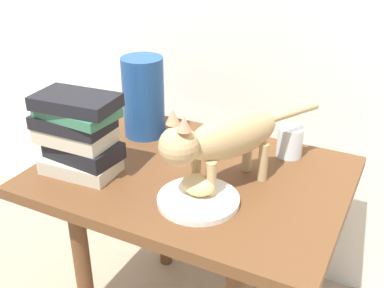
{
  "coord_description": "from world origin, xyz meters",
  "views": [
    {
      "loc": [
        0.47,
        -0.93,
        1.16
      ],
      "look_at": [
        0.0,
        0.0,
        0.63
      ],
      "focal_mm": 43.74,
      "sensor_mm": 36.0,
      "label": 1
    }
  ],
  "objects_px": {
    "cat": "(223,138)",
    "book_stack": "(78,133)",
    "plate": "(198,200)",
    "bread_roll": "(198,185)",
    "side_table": "(192,197)",
    "green_vase": "(144,97)",
    "candle_jar": "(290,143)",
    "tv_remote": "(188,138)"
  },
  "relations": [
    {
      "from": "bread_roll",
      "to": "book_stack",
      "type": "bearing_deg",
      "value": -177.33
    },
    {
      "from": "book_stack",
      "to": "tv_remote",
      "type": "xyz_separation_m",
      "value": [
        0.17,
        0.28,
        -0.1
      ]
    },
    {
      "from": "bread_roll",
      "to": "book_stack",
      "type": "distance_m",
      "value": 0.34
    },
    {
      "from": "green_vase",
      "to": "plate",
      "type": "bearing_deg",
      "value": -40.31
    },
    {
      "from": "book_stack",
      "to": "candle_jar",
      "type": "relative_size",
      "value": 2.59
    },
    {
      "from": "side_table",
      "to": "cat",
      "type": "bearing_deg",
      "value": -19.31
    },
    {
      "from": "bread_roll",
      "to": "plate",
      "type": "bearing_deg",
      "value": -58.7
    },
    {
      "from": "tv_remote",
      "to": "candle_jar",
      "type": "bearing_deg",
      "value": 29.0
    },
    {
      "from": "green_vase",
      "to": "tv_remote",
      "type": "xyz_separation_m",
      "value": [
        0.14,
        0.01,
        -0.11
      ]
    },
    {
      "from": "side_table",
      "to": "green_vase",
      "type": "distance_m",
      "value": 0.33
    },
    {
      "from": "bread_roll",
      "to": "candle_jar",
      "type": "distance_m",
      "value": 0.33
    },
    {
      "from": "side_table",
      "to": "book_stack",
      "type": "xyz_separation_m",
      "value": [
        -0.26,
        -0.12,
        0.19
      ]
    },
    {
      "from": "book_stack",
      "to": "green_vase",
      "type": "xyz_separation_m",
      "value": [
        0.03,
        0.26,
        0.01
      ]
    },
    {
      "from": "plate",
      "to": "book_stack",
      "type": "height_order",
      "value": "book_stack"
    },
    {
      "from": "side_table",
      "to": "bread_roll",
      "type": "relative_size",
      "value": 9.79
    },
    {
      "from": "side_table",
      "to": "book_stack",
      "type": "relative_size",
      "value": 3.56
    },
    {
      "from": "plate",
      "to": "book_stack",
      "type": "bearing_deg",
      "value": -179.4
    },
    {
      "from": "candle_jar",
      "to": "tv_remote",
      "type": "distance_m",
      "value": 0.29
    },
    {
      "from": "bread_roll",
      "to": "side_table",
      "type": "bearing_deg",
      "value": 122.86
    },
    {
      "from": "bread_roll",
      "to": "cat",
      "type": "relative_size",
      "value": 0.19
    },
    {
      "from": "green_vase",
      "to": "side_table",
      "type": "bearing_deg",
      "value": -31.37
    },
    {
      "from": "side_table",
      "to": "bread_roll",
      "type": "height_order",
      "value": "bread_roll"
    },
    {
      "from": "green_vase",
      "to": "tv_remote",
      "type": "bearing_deg",
      "value": 5.27
    },
    {
      "from": "cat",
      "to": "candle_jar",
      "type": "height_order",
      "value": "cat"
    },
    {
      "from": "side_table",
      "to": "cat",
      "type": "height_order",
      "value": "cat"
    },
    {
      "from": "green_vase",
      "to": "candle_jar",
      "type": "xyz_separation_m",
      "value": [
        0.43,
        0.06,
        -0.08
      ]
    },
    {
      "from": "green_vase",
      "to": "cat",
      "type": "bearing_deg",
      "value": -28.02
    },
    {
      "from": "cat",
      "to": "candle_jar",
      "type": "bearing_deg",
      "value": 66.84
    },
    {
      "from": "candle_jar",
      "to": "tv_remote",
      "type": "relative_size",
      "value": 0.57
    },
    {
      "from": "bread_roll",
      "to": "cat",
      "type": "xyz_separation_m",
      "value": [
        0.03,
        0.07,
        0.09
      ]
    },
    {
      "from": "book_stack",
      "to": "tv_remote",
      "type": "bearing_deg",
      "value": 58.86
    },
    {
      "from": "cat",
      "to": "book_stack",
      "type": "bearing_deg",
      "value": -165.92
    },
    {
      "from": "cat",
      "to": "tv_remote",
      "type": "bearing_deg",
      "value": 135.35
    },
    {
      "from": "plate",
      "to": "cat",
      "type": "bearing_deg",
      "value": 76.34
    },
    {
      "from": "cat",
      "to": "candle_jar",
      "type": "relative_size",
      "value": 5.08
    },
    {
      "from": "book_stack",
      "to": "candle_jar",
      "type": "xyz_separation_m",
      "value": [
        0.46,
        0.32,
        -0.07
      ]
    },
    {
      "from": "bread_roll",
      "to": "cat",
      "type": "height_order",
      "value": "cat"
    },
    {
      "from": "plate",
      "to": "book_stack",
      "type": "distance_m",
      "value": 0.35
    },
    {
      "from": "tv_remote",
      "to": "cat",
      "type": "bearing_deg",
      "value": -24.85
    },
    {
      "from": "plate",
      "to": "bread_roll",
      "type": "relative_size",
      "value": 2.39
    },
    {
      "from": "side_table",
      "to": "book_stack",
      "type": "bearing_deg",
      "value": -154.4
    },
    {
      "from": "book_stack",
      "to": "plate",
      "type": "bearing_deg",
      "value": 0.6
    }
  ]
}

